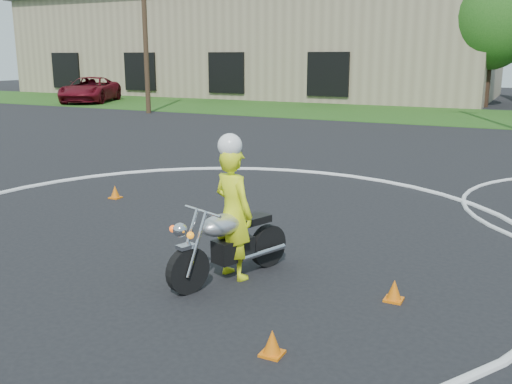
% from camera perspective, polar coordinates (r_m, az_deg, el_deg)
% --- Properties ---
extents(ground, '(120.00, 120.00, 0.00)m').
position_cam_1_polar(ground, '(8.62, -15.35, -9.00)').
color(ground, black).
rests_on(ground, ground).
extents(grass_strip, '(120.00, 10.00, 0.02)m').
position_cam_1_polar(grass_strip, '(33.45, 17.31, 7.33)').
color(grass_strip, '#1E4714').
rests_on(grass_strip, ground).
extents(course_markings, '(19.05, 19.05, 0.12)m').
position_cam_1_polar(course_markings, '(11.18, 8.45, -3.40)').
color(course_markings, silver).
rests_on(course_markings, ground).
extents(primary_motorcycle, '(1.07, 2.12, 1.16)m').
position_cam_1_polar(primary_motorcycle, '(8.35, -2.80, -5.11)').
color(primary_motorcycle, black).
rests_on(primary_motorcycle, ground).
extents(rider_primary_grp, '(0.83, 0.69, 2.16)m').
position_cam_1_polar(rider_primary_grp, '(8.33, -2.30, -1.73)').
color(rider_primary_grp, '#E9F81A').
rests_on(rider_primary_grp, ground).
extents(pickup_grp, '(5.26, 7.01, 1.77)m').
position_cam_1_polar(pickup_grp, '(42.84, -16.26, 9.79)').
color(pickup_grp, maroon).
rests_on(pickup_grp, ground).
extents(traffic_cones, '(17.71, 10.46, 0.30)m').
position_cam_1_polar(traffic_cones, '(9.54, 22.81, -6.53)').
color(traffic_cones, orange).
rests_on(traffic_cones, ground).
extents(warehouse, '(41.00, 17.00, 8.30)m').
position_cam_1_polar(warehouse, '(51.50, -0.44, 14.49)').
color(warehouse, tan).
rests_on(warehouse, ground).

